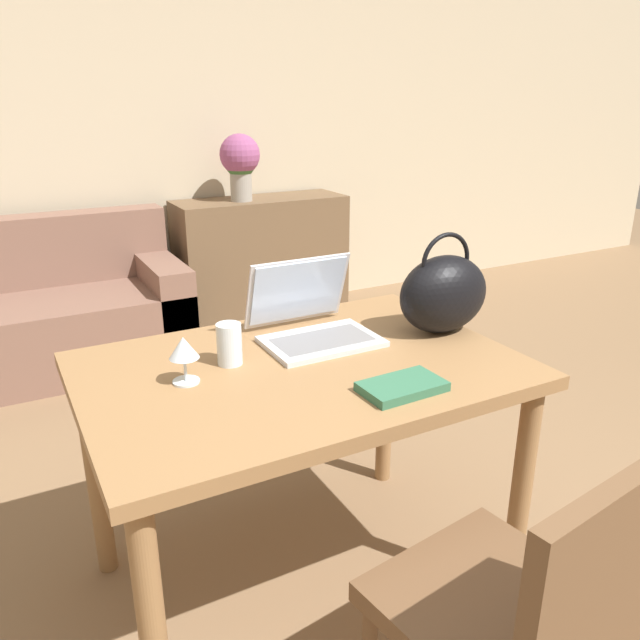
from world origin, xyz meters
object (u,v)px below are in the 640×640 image
(chair, at_px, (525,610))
(handbag, at_px, (443,293))
(wine_glass, at_px, (184,350))
(laptop, at_px, (310,317))
(flower_vase, at_px, (240,161))
(drinking_glass, at_px, (229,344))

(chair, relative_size, handbag, 2.68)
(wine_glass, bearing_deg, laptop, 17.83)
(flower_vase, bearing_deg, drinking_glass, -112.43)
(handbag, distance_m, flower_vase, 2.34)
(chair, distance_m, handbag, 0.96)
(chair, distance_m, laptop, 1.00)
(drinking_glass, bearing_deg, flower_vase, 67.57)
(drinking_glass, height_order, wine_glass, wine_glass)
(chair, xyz_separation_m, drinking_glass, (-0.29, 0.86, 0.32))
(laptop, bearing_deg, handbag, -22.39)
(chair, height_order, wine_glass, wine_glass)
(laptop, bearing_deg, drinking_glass, -164.52)
(laptop, height_order, wine_glass, laptop)
(flower_vase, bearing_deg, handbag, -96.05)
(flower_vase, bearing_deg, laptop, -106.29)
(drinking_glass, bearing_deg, chair, -71.42)
(drinking_glass, distance_m, flower_vase, 2.44)
(chair, height_order, drinking_glass, drinking_glass)
(drinking_glass, relative_size, wine_glass, 0.92)
(handbag, height_order, flower_vase, flower_vase)
(wine_glass, height_order, flower_vase, flower_vase)
(laptop, height_order, drinking_glass, laptop)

